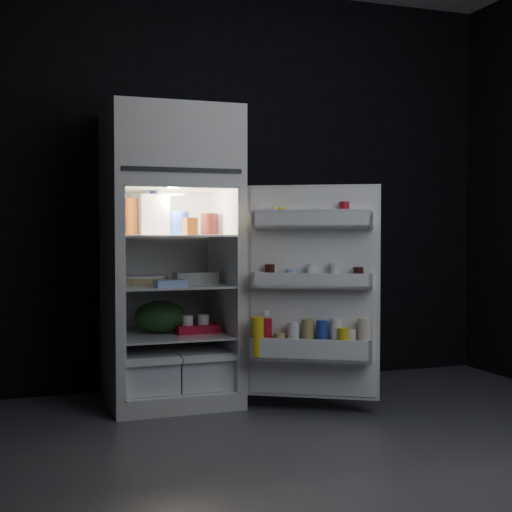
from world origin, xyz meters
name	(u,v)px	position (x,y,z in m)	size (l,w,h in m)	color
floor	(321,459)	(0.00, 0.00, 0.00)	(4.00, 3.40, 0.00)	#4C4C50
wall_back	(218,186)	(0.00, 1.70, 1.35)	(4.00, 0.00, 2.70)	black
refrigerator	(169,246)	(-0.42, 1.32, 0.96)	(0.76, 0.71, 1.78)	silver
fridge_door	(312,296)	(0.29, 0.75, 0.68)	(0.72, 0.52, 1.22)	silver
milk_jug	(153,215)	(-0.52, 1.32, 1.15)	(0.17, 0.17, 0.24)	white
mayo_jar	(179,223)	(-0.36, 1.31, 1.10)	(0.12, 0.12, 0.14)	#1E3CA3
jam_jar	(210,224)	(-0.17, 1.29, 1.09)	(0.11, 0.11, 0.13)	black
amber_bottle	(132,216)	(-0.64, 1.35, 1.14)	(0.08, 0.08, 0.22)	#CD5E20
small_carton	(190,226)	(-0.34, 1.12, 1.08)	(0.07, 0.05, 0.10)	orange
egg_carton	(196,278)	(-0.27, 1.24, 0.76)	(0.27, 0.10, 0.07)	gray
pie	(141,280)	(-0.58, 1.37, 0.75)	(0.33, 0.33, 0.04)	tan
flat_package	(170,283)	(-0.47, 1.07, 0.75)	(0.18, 0.09, 0.04)	#86A4CF
wrapped_pkg	(204,277)	(-0.17, 1.45, 0.75)	(0.12, 0.10, 0.05)	#EFE0C3
produce_bag	(160,317)	(-0.48, 1.32, 0.52)	(0.32, 0.27, 0.20)	#193815
yogurt_tray	(197,329)	(-0.27, 1.24, 0.45)	(0.26, 0.14, 0.05)	#AC0E22
small_can_red	(184,322)	(-0.30, 1.44, 0.47)	(0.07, 0.07, 0.09)	#AC0E22
small_can_silver	(208,322)	(-0.16, 1.38, 0.47)	(0.07, 0.07, 0.09)	#BCBCC0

